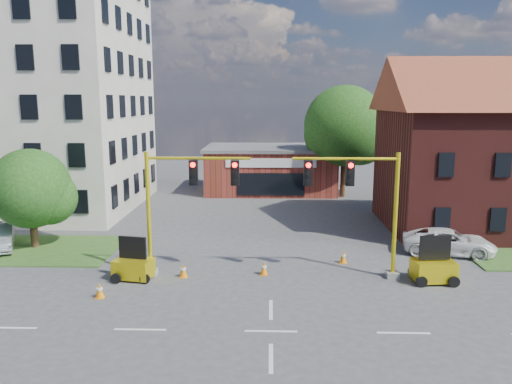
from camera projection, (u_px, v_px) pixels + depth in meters
ground at (271, 331)px, 18.90m from camera, size 120.00×120.00×0.00m
lane_markings at (271, 374)px, 15.95m from camera, size 60.00×36.00×0.01m
office_block at (17, 79)px, 39.13m from camera, size 18.40×15.40×20.60m
brick_shop at (271, 169)px, 47.99m from camera, size 12.40×8.40×4.30m
tree_large at (348, 129)px, 44.22m from camera, size 7.54×7.19×9.99m
tree_nw_front at (35, 191)px, 29.07m from camera, size 4.88×4.64×5.90m
signal_mast_west at (182, 199)px, 24.21m from camera, size 5.30×0.60×6.20m
signal_mast_east at (362, 200)px, 23.97m from camera, size 5.30×0.60×6.20m
trailer_west at (133, 266)px, 24.33m from camera, size 2.00×1.52×2.05m
trailer_east at (434, 268)px, 23.92m from camera, size 2.04×1.46×2.20m
cone_a at (100, 291)px, 22.04m from camera, size 0.40×0.40×0.70m
cone_b at (183, 271)px, 24.64m from camera, size 0.40×0.40×0.70m
cone_c at (264, 268)px, 24.97m from camera, size 0.40×0.40×0.70m
cone_d at (343, 257)px, 26.79m from camera, size 0.40×0.40×0.70m
pickup_white at (449, 242)px, 28.34m from camera, size 5.48×3.45×1.41m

